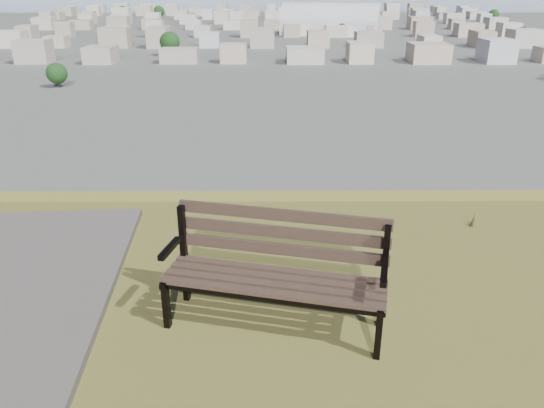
{
  "coord_description": "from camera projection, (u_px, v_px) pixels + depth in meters",
  "views": [
    {
      "loc": [
        -0.07,
        -2.57,
        27.72
      ],
      "look_at": [
        -0.03,
        3.19,
        25.3
      ],
      "focal_mm": 35.0,
      "sensor_mm": 36.0,
      "label": 1
    }
  ],
  "objects": [
    {
      "name": "park_bench",
      "position": [
        276.0,
        265.0,
        4.41
      ],
      "size": [
        1.92,
        1.0,
        0.96
      ],
      "rotation": [
        0.0,
        0.0,
        -0.24
      ],
      "color": "#453428",
      "rests_on": "hilltop_mesa"
    },
    {
      "name": "city_blocks",
      "position": [
        269.0,
        19.0,
        375.45
      ],
      "size": [
        395.0,
        361.0,
        7.0
      ],
      "color": "beige",
      "rests_on": "ground"
    },
    {
      "name": "bay_water",
      "position": [
        268.0,
        1.0,
        842.96
      ],
      "size": [
        2400.0,
        700.0,
        0.12
      ],
      "primitive_type": "cube",
      "color": "#808CA3",
      "rests_on": "ground"
    },
    {
      "name": "city_trees",
      "position": [
        223.0,
        25.0,
        305.22
      ],
      "size": [
        406.52,
        387.2,
        9.98
      ],
      "color": "#35241A",
      "rests_on": "ground"
    },
    {
      "name": "arena",
      "position": [
        330.0,
        25.0,
        298.75
      ],
      "size": [
        57.82,
        35.54,
        22.73
      ],
      "rotation": [
        0.0,
        0.0,
        -0.25
      ],
      "color": "silver",
      "rests_on": "ground"
    }
  ]
}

